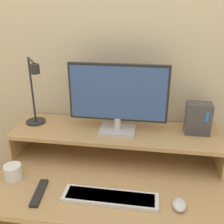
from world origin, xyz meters
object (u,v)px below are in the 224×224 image
router_dock (198,118)px  keyboard (110,197)px  mouse (179,205)px  desk_lamp (35,99)px  mug (13,172)px  monitor (118,97)px  remote_control (39,193)px

router_dock → keyboard: size_ratio=0.40×
router_dock → mouse: size_ratio=2.08×
router_dock → keyboard: 0.65m
desk_lamp → keyboard: bearing=-36.8°
desk_lamp → router_dock: size_ratio=2.26×
desk_lamp → mouse: 0.95m
mouse → mug: 0.84m
router_dock → monitor: bearing=-173.6°
mouse → remote_control: size_ratio=0.45×
router_dock → mouse: bearing=-104.5°
keyboard → mouse: (0.31, -0.01, 0.01)m
monitor → keyboard: size_ratio=1.22×
keyboard → mug: 0.53m
monitor → remote_control: monitor is taller
router_dock → keyboard: router_dock is taller
remote_control → desk_lamp: bearing=112.0°
remote_control → router_dock: bearing=30.2°
monitor → router_dock: 0.46m
router_dock → mug: bearing=-159.7°
mouse → mug: size_ratio=0.97×
monitor → router_dock: bearing=6.4°
desk_lamp → mug: size_ratio=4.56×
monitor → remote_control: bearing=-129.2°
router_dock → mug: size_ratio=2.02×
monitor → desk_lamp: desk_lamp is taller
monitor → mug: (-0.50, -0.30, -0.33)m
desk_lamp → mug: bearing=-94.3°
monitor → mug: monitor is taller
router_dock → remote_control: size_ratio=0.94×
monitor → desk_lamp: bearing=-179.2°
desk_lamp → mug: (-0.02, -0.29, -0.30)m
monitor → remote_control: size_ratio=2.85×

